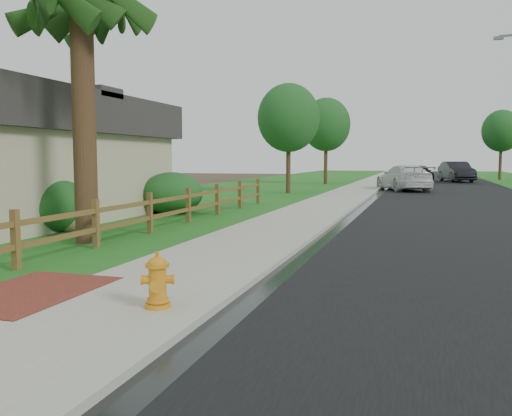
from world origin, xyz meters
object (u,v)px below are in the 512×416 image
(fire_hydrant, at_px, (158,282))
(white_suv, at_px, (404,178))
(dark_car_mid, at_px, (419,173))
(ranch_fence, at_px, (171,207))

(fire_hydrant, distance_m, white_suv, 28.24)
(fire_hydrant, relative_size, dark_car_mid, 0.16)
(ranch_fence, bearing_deg, dark_car_mid, 79.03)
(dark_car_mid, bearing_deg, fire_hydrant, 101.00)
(ranch_fence, xyz_separation_m, dark_car_mid, (6.41, 33.11, 0.14))
(ranch_fence, distance_m, fire_hydrant, 8.35)
(ranch_fence, bearing_deg, fire_hydrant, -65.18)
(white_suv, height_order, dark_car_mid, white_suv)
(fire_hydrant, height_order, white_suv, white_suv)
(fire_hydrant, relative_size, white_suv, 0.13)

